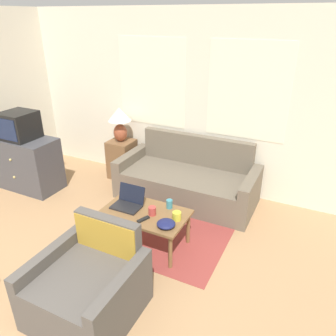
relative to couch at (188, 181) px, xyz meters
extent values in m
cube|color=silver|center=(0.00, 0.45, 1.04)|extent=(6.84, 0.05, 2.60)
cube|color=white|center=(-0.82, 0.43, 1.29)|extent=(1.10, 0.01, 1.30)
cube|color=white|center=(0.64, 0.43, 1.29)|extent=(1.10, 0.01, 1.30)
cube|color=brown|center=(-0.01, -0.66, -0.26)|extent=(1.76, 1.94, 0.01)
cube|color=#665B4C|center=(0.00, -0.07, -0.05)|extent=(1.71, 0.88, 0.42)
cube|color=#665B4C|center=(0.00, 0.31, 0.17)|extent=(1.71, 0.12, 0.87)
cube|color=#665B4C|center=(-0.93, -0.07, 0.02)|extent=(0.14, 0.88, 0.57)
cube|color=#665B4C|center=(0.93, -0.07, 0.02)|extent=(0.14, 0.88, 0.57)
cube|color=#514C47|center=(0.02, -2.35, -0.03)|extent=(0.68, 0.85, 0.46)
cube|color=#514C47|center=(0.02, -1.98, 0.15)|extent=(0.68, 0.10, 0.82)
cube|color=#514C47|center=(-0.37, -2.35, 0.03)|extent=(0.10, 0.85, 0.58)
cube|color=#514C47|center=(0.41, -2.35, 0.03)|extent=(0.10, 0.85, 0.58)
cube|color=#A87F28|center=(0.02, -2.03, 0.24)|extent=(0.66, 0.01, 0.59)
cube|color=#424247|center=(-2.36, -0.80, 0.14)|extent=(1.02, 0.52, 0.81)
sphere|color=tan|center=(-2.36, -1.07, 0.30)|extent=(0.04, 0.04, 0.04)
sphere|color=tan|center=(-2.36, -1.07, 0.02)|extent=(0.04, 0.04, 0.04)
cube|color=black|center=(-2.36, -0.80, 0.75)|extent=(0.45, 0.45, 0.40)
cube|color=#192342|center=(-2.36, -1.03, 0.75)|extent=(0.37, 0.01, 0.31)
cube|color=brown|center=(-1.25, 0.16, 0.05)|extent=(0.39, 0.39, 0.63)
ellipsoid|color=brown|center=(-1.25, 0.16, 0.51)|extent=(0.22, 0.22, 0.28)
cylinder|color=tan|center=(-1.25, 0.16, 0.68)|extent=(0.02, 0.02, 0.06)
cone|color=white|center=(-1.25, 0.16, 0.81)|extent=(0.36, 0.36, 0.20)
cube|color=brown|center=(-0.01, -1.25, 0.16)|extent=(0.98, 0.58, 0.03)
cylinder|color=brown|center=(-0.45, -1.49, -0.06)|extent=(0.04, 0.04, 0.41)
cylinder|color=brown|center=(0.43, -1.49, -0.06)|extent=(0.04, 0.04, 0.41)
cylinder|color=brown|center=(-0.45, -1.01, -0.06)|extent=(0.04, 0.04, 0.41)
cylinder|color=brown|center=(0.43, -1.01, -0.06)|extent=(0.04, 0.04, 0.41)
cube|color=black|center=(-0.25, -1.26, 0.19)|extent=(0.34, 0.21, 0.02)
cube|color=black|center=(-0.25, -1.13, 0.30)|extent=(0.34, 0.07, 0.21)
cylinder|color=teal|center=(0.20, -1.04, 0.23)|extent=(0.07, 0.07, 0.11)
cylinder|color=gold|center=(0.38, -1.22, 0.23)|extent=(0.10, 0.10, 0.09)
cylinder|color=#B23D38|center=(0.09, -1.25, 0.23)|extent=(0.09, 0.09, 0.10)
ellipsoid|color=#191E4C|center=(0.33, -1.39, 0.21)|extent=(0.20, 0.20, 0.07)
cube|color=black|center=(0.05, -1.39, 0.19)|extent=(0.10, 0.16, 0.02)
camera|label=1|loc=(1.62, -3.97, 2.21)|focal=35.00mm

